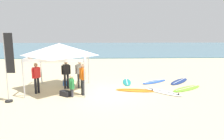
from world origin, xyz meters
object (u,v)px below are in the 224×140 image
Objects in this scene: surfboard_lime at (187,88)px; surfboard_white at (163,92)px; gear_bag_near_tent at (65,93)px; surfboard_orange at (136,90)px; person_orange at (83,77)px; canopy_tent at (59,50)px; cooler_box at (67,82)px; surfboard_teal at (127,82)px; person_black at (66,73)px; surfboard_navy at (179,81)px; person_green at (72,85)px; surfboard_blue at (154,82)px; person_grey at (80,72)px; person_red at (36,76)px; banner_flag at (9,70)px.

surfboard_lime is 1.79m from surfboard_white.
surfboard_orange is at bearing 11.99° from gear_bag_near_tent.
surfboard_white is at bearing 3.90° from person_orange.
canopy_tent is 2.42m from cooler_box.
surfboard_orange and surfboard_teal have the same top height.
person_orange and person_black have the same top height.
surfboard_navy is 1.91× the size of person_green.
surfboard_blue is 1.77× the size of person_green.
surfboard_lime is 6.30m from person_orange.
person_grey is 3.42× the size of cooler_box.
surfboard_teal is 0.89× the size of surfboard_navy.
person_red reaches higher than surfboard_teal.
banner_flag reaches higher than cooler_box.
canopy_tent is 1.89× the size of person_red.
surfboard_lime is 9.89m from banner_flag.
banner_flag is (-6.43, -1.70, 1.54)m from surfboard_orange.
cooler_box is (-5.80, -0.60, 0.16)m from surfboard_blue.
canopy_tent is at bearing 121.46° from person_green.
surfboard_orange is 5.69m from person_red.
surfboard_white is 5.43m from gear_bag_near_tent.
surfboard_teal is at bearing -179.72° from surfboard_blue.
surfboard_lime is at bearing -3.09° from person_black.
surfboard_white is at bearing 4.80° from gear_bag_near_tent.
person_grey is (-6.65, -1.31, 0.95)m from surfboard_navy.
surfboard_lime is 1.12× the size of surfboard_blue.
surfboard_white is 1.28× the size of person_black.
surfboard_navy is at bearing 23.65° from person_orange.
surfboard_orange is 3.75m from person_green.
banner_flag is at bearing -165.21° from surfboard_orange.
person_red reaches higher than surfboard_blue.
person_orange is at bearing -135.03° from surfboard_teal.
gear_bag_near_tent reaches higher than surfboard_lime.
person_green is at bearing -74.80° from cooler_box.
surfboard_orange is at bearing 15.17° from person_green.
surfboard_navy is 1.34× the size of person_grey.
cooler_box reaches higher than surfboard_orange.
person_black is 3.35m from banner_flag.
canopy_tent reaches higher than surfboard_navy.
gear_bag_near_tent is (-0.62, -1.61, -0.85)m from person_grey.
person_black reaches higher than surfboard_white.
surfboard_blue is at bearing 5.86° from cooler_box.
surfboard_white is 4.60m from person_orange.
person_black is at bearing 176.91° from surfboard_lime.
surfboard_lime is at bearing -4.49° from person_grey.
surfboard_lime is 4.76× the size of cooler_box.
person_red is at bearing 170.37° from person_orange.
person_green is at bearing -156.09° from surfboard_navy.
person_black reaches higher than gear_bag_near_tent.
person_black is (-1.11, 1.35, 0.00)m from person_orange.
person_orange reaches higher than person_green.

